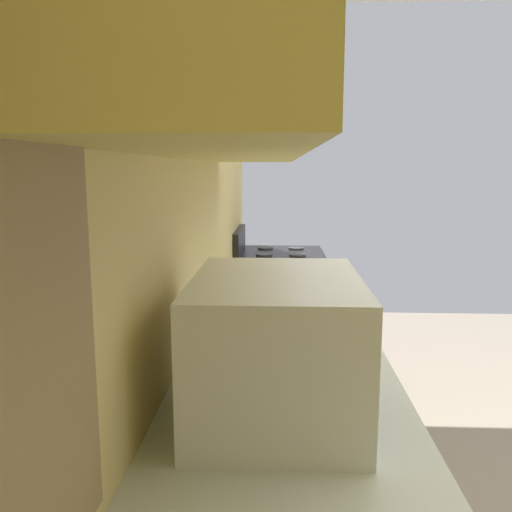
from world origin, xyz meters
TOP-DOWN VIEW (x-y plane):
  - wall_back at (0.00, 1.65)m, footprint 4.45×0.12m
  - counter_run at (-0.42, 1.28)m, footprint 3.48×0.66m
  - upper_cabinets at (-0.42, 1.41)m, footprint 2.10×0.35m
  - oven_range at (1.66, 1.28)m, footprint 0.67×0.63m
  - microwave at (-0.70, 1.29)m, footprint 0.54×0.41m
  - bowl at (-0.20, 1.22)m, footprint 0.12×0.12m

SIDE VIEW (x-z plane):
  - counter_run at x=-0.42m, z-range 0.00..0.91m
  - oven_range at x=1.66m, z-range -0.07..1.01m
  - bowl at x=-0.20m, z-range 0.91..0.97m
  - microwave at x=-0.70m, z-range 0.91..1.24m
  - wall_back at x=0.00m, z-range 0.00..2.71m
  - upper_cabinets at x=-0.42m, z-range 1.53..2.14m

